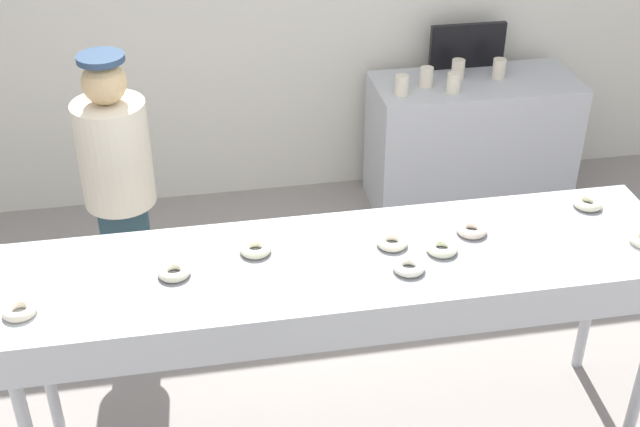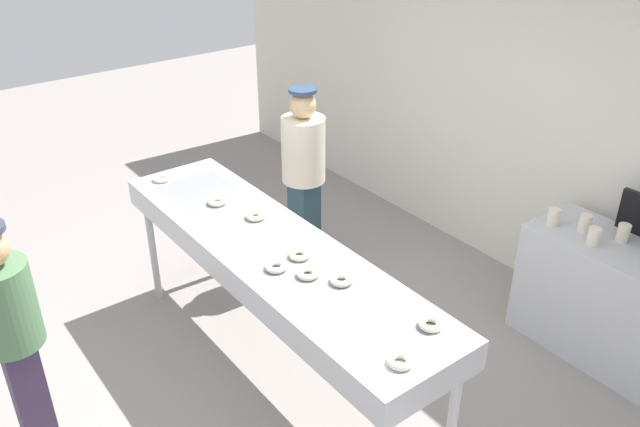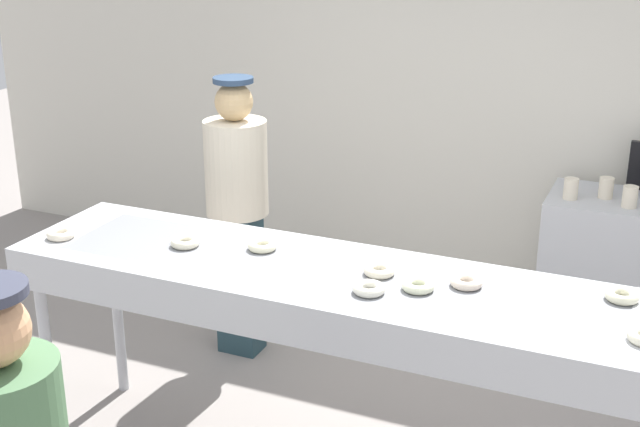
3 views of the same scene
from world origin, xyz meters
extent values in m
plane|color=gray|center=(0.00, 0.00, 0.00)|extent=(16.00, 16.00, 0.00)
cube|color=silver|center=(0.00, 2.48, 1.47)|extent=(8.00, 0.12, 2.93)
cube|color=#B7BABF|center=(0.00, 0.00, 0.97)|extent=(2.90, 0.71, 0.19)
cube|color=slate|center=(0.00, 0.00, 1.02)|extent=(2.46, 0.50, 0.08)
cylinder|color=#B7BABF|center=(-1.35, -0.28, 0.44)|extent=(0.06, 0.06, 0.88)
cylinder|color=#B7BABF|center=(-1.35, 0.28, 0.44)|extent=(0.06, 0.06, 0.88)
cylinder|color=#B7BABF|center=(1.35, 0.28, 0.44)|extent=(0.06, 0.06, 0.88)
torus|color=#EBEEC6|center=(0.42, -0.03, 1.08)|extent=(0.19, 0.19, 0.04)
torus|color=#F8F1C8|center=(-0.36, 0.10, 1.08)|extent=(0.16, 0.16, 0.04)
torus|color=#F9ECCC|center=(0.22, 0.05, 1.08)|extent=(0.18, 0.18, 0.04)
torus|color=#F2EDC7|center=(1.19, 0.20, 1.08)|extent=(0.15, 0.15, 0.04)
torus|color=#F7E2C8|center=(0.59, 0.09, 1.08)|extent=(0.16, 0.16, 0.04)
torus|color=#F0E2C6|center=(-1.30, -0.15, 1.08)|extent=(0.19, 0.19, 0.04)
torus|color=#EFE6C6|center=(-0.71, 0.00, 1.08)|extent=(0.18, 0.18, 0.04)
torus|color=white|center=(0.24, -0.14, 1.08)|extent=(0.19, 0.19, 0.04)
torus|color=#F1EBCB|center=(1.30, -0.12, 1.08)|extent=(0.18, 0.18, 0.04)
cube|color=#253F48|center=(-0.96, 0.95, 0.44)|extent=(0.24, 0.18, 0.88)
cylinder|color=beige|center=(-0.96, 0.95, 1.15)|extent=(0.36, 0.36, 0.54)
sphere|color=tan|center=(-0.96, 0.95, 1.53)|extent=(0.21, 0.21, 0.21)
cylinder|color=navy|center=(-0.96, 0.95, 1.65)|extent=(0.22, 0.22, 0.03)
cube|color=#3B2B48|center=(-0.34, -1.53, 0.41)|extent=(0.24, 0.18, 0.82)
cylinder|color=#4C724C|center=(-0.34, -1.53, 1.08)|extent=(0.34, 0.34, 0.51)
cube|color=#B7BABF|center=(1.30, 2.03, 0.45)|extent=(1.35, 0.58, 0.90)
cylinder|color=beige|center=(0.76, 1.91, 0.96)|extent=(0.09, 0.09, 0.13)
cylinder|color=beige|center=(1.09, 1.89, 0.96)|extent=(0.09, 0.09, 0.13)
cylinder|color=beige|center=(1.19, 2.10, 0.96)|extent=(0.09, 0.09, 0.13)
cylinder|color=beige|center=(0.95, 2.01, 0.96)|extent=(0.09, 0.09, 0.13)
camera|label=1|loc=(-0.62, -2.86, 3.14)|focal=47.84mm
camera|label=2|loc=(2.98, -1.90, 3.22)|focal=36.48mm
camera|label=3|loc=(1.31, -3.07, 2.53)|focal=47.68mm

